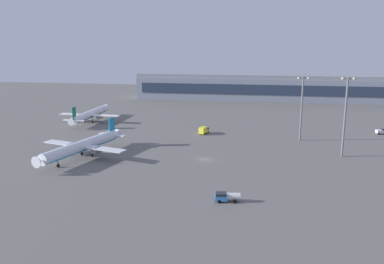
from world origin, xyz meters
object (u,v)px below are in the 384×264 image
(fuel_truck, at_px, (227,197))
(apron_light_central, at_px, (302,104))
(apron_light_west, at_px, (345,112))
(baggage_tractor, at_px, (381,131))
(airplane_terminal_side, at_px, (90,114))
(catering_truck, at_px, (204,130))
(airplane_taxiway_distant, at_px, (83,146))

(fuel_truck, distance_m, apron_light_central, 72.52)
(apron_light_west, xyz_separation_m, apron_light_central, (-12.21, 21.03, -1.09))
(baggage_tractor, bearing_deg, apron_light_west, -47.51)
(airplane_terminal_side, relative_size, fuel_truck, 5.86)
(catering_truck, height_order, apron_light_west, apron_light_west)
(airplane_taxiway_distant, height_order, fuel_truck, airplane_taxiway_distant)
(catering_truck, height_order, apron_light_central, apron_light_central)
(apron_light_west, height_order, apron_light_central, apron_light_west)
(apron_light_west, relative_size, apron_light_central, 1.08)
(baggage_tractor, height_order, apron_light_west, apron_light_west)
(airplane_terminal_side, xyz_separation_m, fuel_truck, (72.22, -88.09, -2.34))
(baggage_tractor, xyz_separation_m, apron_light_central, (-34.76, -16.42, 13.22))
(airplane_terminal_side, xyz_separation_m, baggage_tractor, (130.67, -4.38, -2.52))
(airplane_taxiway_distant, bearing_deg, apron_light_west, -153.95)
(airplane_terminal_side, distance_m, apron_light_west, 116.52)
(airplane_terminal_side, bearing_deg, fuel_truck, -47.71)
(baggage_tractor, bearing_deg, fuel_truck, -51.38)
(fuel_truck, height_order, baggage_tractor, fuel_truck)
(apron_light_west, distance_m, apron_light_central, 24.34)
(catering_truck, height_order, baggage_tractor, catering_truck)
(apron_light_central, bearing_deg, airplane_taxiway_distant, -154.26)
(airplane_terminal_side, height_order, catering_truck, airplane_terminal_side)
(fuel_truck, bearing_deg, catering_truck, 4.48)
(apron_light_central, bearing_deg, catering_truck, 172.57)
(fuel_truck, bearing_deg, airplane_terminal_side, 31.89)
(airplane_taxiway_distant, height_order, catering_truck, airplane_taxiway_distant)
(catering_truck, bearing_deg, apron_light_central, 10.86)
(airplane_taxiway_distant, distance_m, apron_light_west, 89.18)
(catering_truck, xyz_separation_m, baggage_tractor, (73.76, 11.33, -0.40))
(fuel_truck, distance_m, catering_truck, 73.98)
(airplane_terminal_side, relative_size, apron_light_central, 1.52)
(airplane_taxiway_distant, height_order, apron_light_west, apron_light_west)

